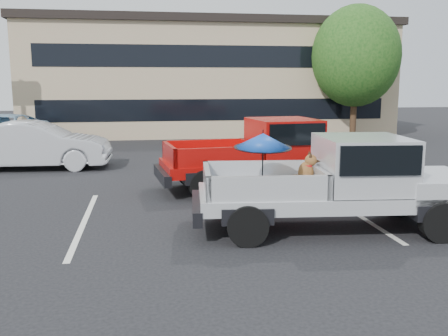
{
  "coord_description": "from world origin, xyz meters",
  "views": [
    {
      "loc": [
        -1.64,
        -8.6,
        2.96
      ],
      "look_at": [
        -0.17,
        0.79,
        1.3
      ],
      "focal_mm": 40.0,
      "sensor_mm": 36.0,
      "label": 1
    }
  ],
  "objects": [
    {
      "name": "blue_suv",
      "position": [
        -7.54,
        12.83,
        0.81
      ],
      "size": [
        3.5,
        6.15,
        1.62
      ],
      "primitive_type": "imported",
      "rotation": [
        0.0,
        0.0,
        -0.15
      ],
      "color": "#7FA3BD",
      "rests_on": "ground"
    },
    {
      "name": "silver_pickup",
      "position": [
        2.36,
        0.65,
        1.05
      ],
      "size": [
        5.84,
        2.49,
        2.06
      ],
      "rotation": [
        0.0,
        0.0,
        -0.09
      ],
      "color": "black",
      "rests_on": "ground"
    },
    {
      "name": "tree_right",
      "position": [
        9.0,
        16.0,
        4.21
      ],
      "size": [
        4.46,
        4.46,
        6.78
      ],
      "color": "#332114",
      "rests_on": "ground"
    },
    {
      "name": "red_pickup",
      "position": [
        1.95,
        4.74,
        1.06
      ],
      "size": [
        6.05,
        2.67,
        1.93
      ],
      "rotation": [
        0.0,
        0.0,
        0.11
      ],
      "color": "black",
      "rests_on": "ground"
    },
    {
      "name": "motel_building",
      "position": [
        2.0,
        20.99,
        3.21
      ],
      "size": [
        20.4,
        8.4,
        6.3
      ],
      "color": "tan",
      "rests_on": "ground"
    },
    {
      "name": "ground",
      "position": [
        0.0,
        0.0,
        0.0
      ],
      "size": [
        90.0,
        90.0,
        0.0
      ],
      "primitive_type": "plane",
      "color": "black",
      "rests_on": "ground"
    },
    {
      "name": "tree_back",
      "position": [
        6.0,
        24.0,
        4.41
      ],
      "size": [
        4.68,
        4.68,
        7.11
      ],
      "color": "#332114",
      "rests_on": "ground"
    },
    {
      "name": "stripe_right",
      "position": [
        3.0,
        2.0,
        0.0
      ],
      "size": [
        0.12,
        5.0,
        0.01
      ],
      "primitive_type": "cube",
      "color": "silver",
      "rests_on": "ground"
    },
    {
      "name": "stripe_left",
      "position": [
        -3.0,
        2.0,
        0.0
      ],
      "size": [
        0.12,
        5.0,
        0.01
      ],
      "primitive_type": "cube",
      "color": "silver",
      "rests_on": "ground"
    },
    {
      "name": "silver_sedan",
      "position": [
        -5.36,
        9.01,
        0.81
      ],
      "size": [
        4.98,
        1.93,
        1.62
      ],
      "primitive_type": "imported",
      "rotation": [
        0.0,
        0.0,
        1.53
      ],
      "color": "silver",
      "rests_on": "ground"
    }
  ]
}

